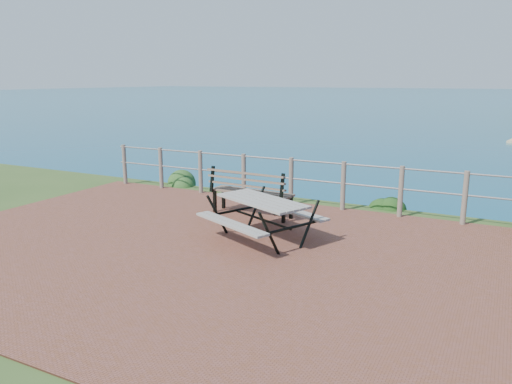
# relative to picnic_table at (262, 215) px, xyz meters

# --- Properties ---
(ground) EXTENTS (10.00, 7.00, 0.12)m
(ground) POSITION_rel_picnic_table_xyz_m (-0.55, -0.83, -0.45)
(ground) COLOR brown
(ground) RESTS_ON ground
(ocean) EXTENTS (1200.00, 1200.00, 0.00)m
(ocean) POSITION_rel_picnic_table_xyz_m (-0.55, 199.17, -0.45)
(ocean) COLOR #136B76
(ocean) RESTS_ON ground
(safety_railing) EXTENTS (9.40, 0.10, 1.00)m
(safety_railing) POSITION_rel_picnic_table_xyz_m (-0.55, 2.52, 0.13)
(safety_railing) COLOR #6B5B4C
(safety_railing) RESTS_ON ground
(picnic_table) EXTENTS (1.78, 1.32, 0.69)m
(picnic_table) POSITION_rel_picnic_table_xyz_m (0.00, 0.00, 0.00)
(picnic_table) COLOR gray
(picnic_table) RESTS_ON ground
(park_bench) EXTENTS (1.70, 0.52, 0.95)m
(park_bench) POSITION_rel_picnic_table_xyz_m (-0.87, 1.31, 0.18)
(park_bench) COLOR brown
(park_bench) RESTS_ON ground
(shrub_lip_west) EXTENTS (0.75, 0.75, 0.48)m
(shrub_lip_west) POSITION_rel_picnic_table_xyz_m (-3.81, 3.20, -0.45)
(shrub_lip_west) COLOR #22491B
(shrub_lip_west) RESTS_ON ground
(shrub_lip_east) EXTENTS (0.69, 0.69, 0.41)m
(shrub_lip_east) POSITION_rel_picnic_table_xyz_m (1.38, 3.27, -0.45)
(shrub_lip_east) COLOR #1D4114
(shrub_lip_east) RESTS_ON ground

